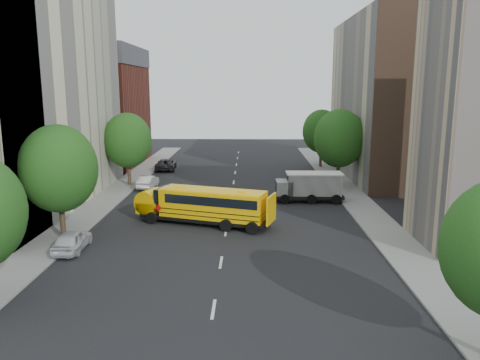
{
  "coord_description": "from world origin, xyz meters",
  "views": [
    {
      "loc": [
        1.62,
        -34.35,
        10.25
      ],
      "look_at": [
        0.95,
        2.0,
        3.04
      ],
      "focal_mm": 35.0,
      "sensor_mm": 36.0,
      "label": 1
    }
  ],
  "objects_px": {
    "street_tree_1": "(59,169)",
    "street_tree_2": "(128,140)",
    "street_tree_4": "(339,138)",
    "parked_car_0": "(72,240)",
    "safari_truck": "(309,186)",
    "parked_car_4": "(323,182)",
    "school_bus": "(203,204)",
    "street_tree_5": "(321,131)",
    "parked_car_1": "(148,182)",
    "parked_car_2": "(166,164)"
  },
  "relations": [
    {
      "from": "street_tree_2",
      "to": "parked_car_2",
      "type": "distance_m",
      "value": 10.77
    },
    {
      "from": "street_tree_2",
      "to": "safari_truck",
      "type": "height_order",
      "value": "street_tree_2"
    },
    {
      "from": "safari_truck",
      "to": "school_bus",
      "type": "bearing_deg",
      "value": -140.5
    },
    {
      "from": "street_tree_1",
      "to": "street_tree_5",
      "type": "relative_size",
      "value": 1.05
    },
    {
      "from": "parked_car_4",
      "to": "safari_truck",
      "type": "bearing_deg",
      "value": -109.16
    },
    {
      "from": "street_tree_5",
      "to": "safari_truck",
      "type": "relative_size",
      "value": 1.19
    },
    {
      "from": "parked_car_2",
      "to": "parked_car_0",
      "type": "bearing_deg",
      "value": 83.67
    },
    {
      "from": "safari_truck",
      "to": "parked_car_4",
      "type": "bearing_deg",
      "value": 68.83
    },
    {
      "from": "street_tree_4",
      "to": "street_tree_5",
      "type": "bearing_deg",
      "value": 90.0
    },
    {
      "from": "street_tree_1",
      "to": "parked_car_0",
      "type": "xyz_separation_m",
      "value": [
        1.4,
        -2.11,
        -4.27
      ]
    },
    {
      "from": "street_tree_2",
      "to": "parked_car_1",
      "type": "distance_m",
      "value": 4.84
    },
    {
      "from": "street_tree_2",
      "to": "safari_truck",
      "type": "distance_m",
      "value": 19.62
    },
    {
      "from": "parked_car_2",
      "to": "parked_car_1",
      "type": "bearing_deg",
      "value": 85.2
    },
    {
      "from": "street_tree_5",
      "to": "parked_car_1",
      "type": "height_order",
      "value": "street_tree_5"
    },
    {
      "from": "street_tree_1",
      "to": "parked_car_0",
      "type": "height_order",
      "value": "street_tree_1"
    },
    {
      "from": "school_bus",
      "to": "parked_car_0",
      "type": "bearing_deg",
      "value": -123.89
    },
    {
      "from": "street_tree_1",
      "to": "parked_car_4",
      "type": "xyz_separation_m",
      "value": [
        20.34,
        17.02,
        -4.31
      ]
    },
    {
      "from": "street_tree_5",
      "to": "safari_truck",
      "type": "distance_m",
      "value": 19.33
    },
    {
      "from": "street_tree_2",
      "to": "parked_car_0",
      "type": "bearing_deg",
      "value": -86.02
    },
    {
      "from": "street_tree_2",
      "to": "parked_car_4",
      "type": "xyz_separation_m",
      "value": [
        20.34,
        -0.98,
        -4.19
      ]
    },
    {
      "from": "street_tree_1",
      "to": "parked_car_1",
      "type": "xyz_separation_m",
      "value": [
        2.2,
        16.9,
        -4.29
      ]
    },
    {
      "from": "parked_car_0",
      "to": "parked_car_1",
      "type": "relative_size",
      "value": 1.0
    },
    {
      "from": "parked_car_2",
      "to": "parked_car_4",
      "type": "height_order",
      "value": "parked_car_2"
    },
    {
      "from": "street_tree_1",
      "to": "street_tree_2",
      "type": "relative_size",
      "value": 1.03
    },
    {
      "from": "parked_car_1",
      "to": "parked_car_2",
      "type": "xyz_separation_m",
      "value": [
        0.0,
        10.81,
        0.06
      ]
    },
    {
      "from": "street_tree_2",
      "to": "parked_car_4",
      "type": "distance_m",
      "value": 20.79
    },
    {
      "from": "street_tree_2",
      "to": "street_tree_5",
      "type": "distance_m",
      "value": 25.06
    },
    {
      "from": "school_bus",
      "to": "parked_car_1",
      "type": "bearing_deg",
      "value": 136.59
    },
    {
      "from": "street_tree_2",
      "to": "street_tree_4",
      "type": "xyz_separation_m",
      "value": [
        22.0,
        0.0,
        0.25
      ]
    },
    {
      "from": "school_bus",
      "to": "street_tree_4",
      "type": "bearing_deg",
      "value": 65.73
    },
    {
      "from": "street_tree_5",
      "to": "school_bus",
      "type": "bearing_deg",
      "value": -116.19
    },
    {
      "from": "street_tree_4",
      "to": "parked_car_0",
      "type": "relative_size",
      "value": 2.02
    },
    {
      "from": "safari_truck",
      "to": "parked_car_4",
      "type": "xyz_separation_m",
      "value": [
        2.2,
        5.68,
        -0.78
      ]
    },
    {
      "from": "street_tree_4",
      "to": "school_bus",
      "type": "bearing_deg",
      "value": -132.39
    },
    {
      "from": "school_bus",
      "to": "street_tree_2",
      "type": "bearing_deg",
      "value": 141.41
    },
    {
      "from": "parked_car_4",
      "to": "street_tree_5",
      "type": "bearing_deg",
      "value": 84.74
    },
    {
      "from": "street_tree_5",
      "to": "parked_car_1",
      "type": "xyz_separation_m",
      "value": [
        -19.8,
        -13.1,
        -4.04
      ]
    },
    {
      "from": "street_tree_2",
      "to": "school_bus",
      "type": "xyz_separation_m",
      "value": [
        9.2,
        -14.02,
        -3.26
      ]
    },
    {
      "from": "street_tree_2",
      "to": "street_tree_4",
      "type": "height_order",
      "value": "street_tree_4"
    },
    {
      "from": "street_tree_1",
      "to": "parked_car_4",
      "type": "relative_size",
      "value": 2.11
    },
    {
      "from": "parked_car_2",
      "to": "street_tree_2",
      "type": "bearing_deg",
      "value": 72.43
    },
    {
      "from": "street_tree_1",
      "to": "street_tree_2",
      "type": "distance_m",
      "value": 18.0
    },
    {
      "from": "street_tree_1",
      "to": "parked_car_4",
      "type": "bearing_deg",
      "value": 39.92
    },
    {
      "from": "street_tree_2",
      "to": "parked_car_0",
      "type": "height_order",
      "value": "street_tree_2"
    },
    {
      "from": "street_tree_5",
      "to": "street_tree_1",
      "type": "bearing_deg",
      "value": -126.25
    },
    {
      "from": "parked_car_0",
      "to": "parked_car_2",
      "type": "relative_size",
      "value": 0.78
    },
    {
      "from": "street_tree_2",
      "to": "street_tree_1",
      "type": "bearing_deg",
      "value": -90.0
    },
    {
      "from": "safari_truck",
      "to": "parked_car_2",
      "type": "height_order",
      "value": "safari_truck"
    },
    {
      "from": "parked_car_4",
      "to": "school_bus",
      "type": "bearing_deg",
      "value": -128.48
    },
    {
      "from": "school_bus",
      "to": "parked_car_2",
      "type": "height_order",
      "value": "school_bus"
    }
  ]
}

